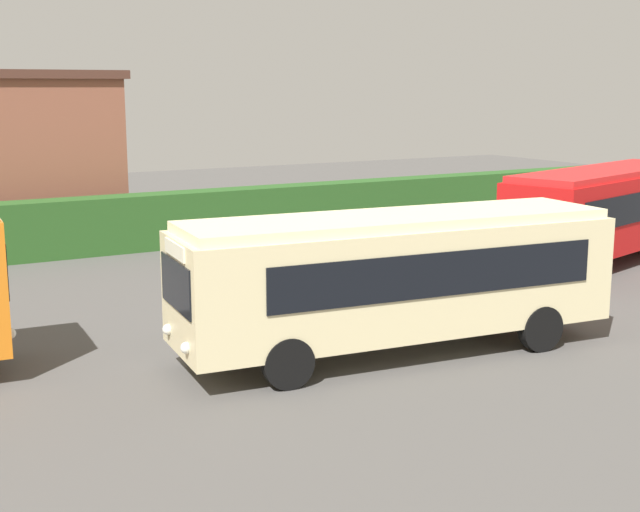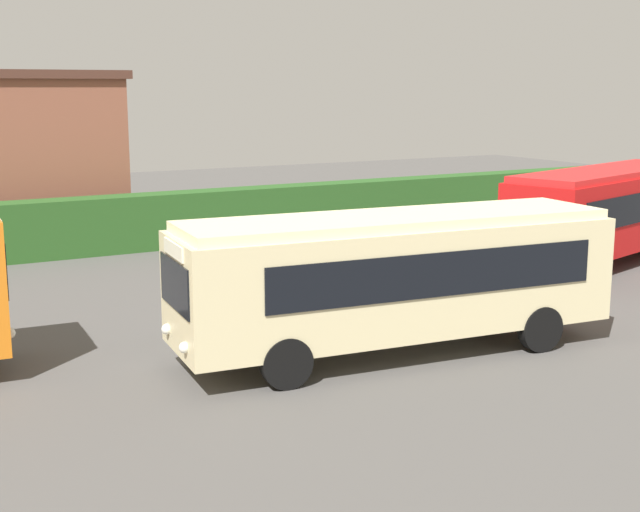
% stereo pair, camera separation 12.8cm
% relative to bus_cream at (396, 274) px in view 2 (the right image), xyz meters
% --- Properties ---
extents(ground_plane, '(79.06, 79.06, 0.00)m').
position_rel_bus_cream_xyz_m(ground_plane, '(-1.44, 1.78, -1.74)').
color(ground_plane, '#514F4C').
extents(bus_cream, '(9.70, 3.35, 2.99)m').
position_rel_bus_cream_xyz_m(bus_cream, '(0.00, 0.00, 0.00)').
color(bus_cream, beige).
rests_on(bus_cream, ground_plane).
extents(bus_red, '(9.11, 4.78, 3.04)m').
position_rel_bus_cream_xyz_m(bus_red, '(11.28, 4.69, 0.02)').
color(bus_red, red).
rests_on(bus_red, ground_plane).
extents(person_center, '(0.32, 0.44, 1.90)m').
position_rel_bus_cream_xyz_m(person_center, '(-2.87, 2.83, -0.72)').
color(person_center, '#4C6B47').
rests_on(person_center, ground_plane).
extents(person_far, '(0.51, 0.44, 1.77)m').
position_rel_bus_cream_xyz_m(person_far, '(11.78, 8.49, -0.80)').
color(person_far, silver).
rests_on(person_far, ground_plane).
extents(hedge_row, '(51.53, 1.18, 1.93)m').
position_rel_bus_cream_xyz_m(hedge_row, '(-1.44, 14.28, -0.77)').
color(hedge_row, '#295521').
rests_on(hedge_row, ground_plane).
extents(traffic_cone, '(0.36, 0.36, 0.60)m').
position_rel_bus_cream_xyz_m(traffic_cone, '(-1.16, 6.45, -1.44)').
color(traffic_cone, orange).
rests_on(traffic_cone, ground_plane).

